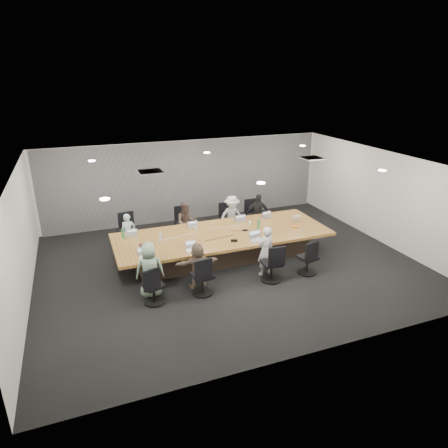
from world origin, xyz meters
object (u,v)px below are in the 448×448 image
object	(u,v)px
snack_packet	(295,227)
chair_0	(127,233)
chair_4	(154,288)
person_6	(266,251)
laptop_5	(191,250)
stapler	(234,241)
chair_1	(184,226)
chair_7	(307,260)
laptop_0	(131,234)
person_3	(258,214)
conference_table	(223,244)
bottle_green_left	(123,234)
person_5	(198,265)
mug_brown	(141,246)
bottle_green_right	(258,224)
bottle_clear	(160,237)
person_2	(232,216)
laptop_6	(257,240)
chair_6	(271,266)
person_1	(187,223)
laptop_4	(145,257)
laptop_3	(265,216)
person_4	(150,270)
chair_3	(253,218)
chair_2	(228,222)
person_0	(129,233)
laptop_1	(192,226)
chair_5	(202,279)
laptop_2	(239,220)
canvas_bag	(296,218)

from	to	relation	value
snack_packet	chair_0	bearing A→B (deg)	155.99
chair_4	person_6	world-z (taller)	person_6
laptop_5	stapler	world-z (taller)	stapler
chair_1	chair_7	world-z (taller)	chair_1
laptop_0	person_3	distance (m)	4.18
conference_table	chair_7	distance (m)	2.42
bottle_green_left	stapler	bearing A→B (deg)	-24.91
person_5	snack_packet	distance (m)	3.45
bottle_green_left	mug_brown	xyz separation A→B (m)	(0.34, -0.77, -0.08)
bottle_green_right	bottle_clear	distance (m)	2.83
chair_7	person_2	xyz separation A→B (m)	(-0.90, 3.05, 0.30)
chair_1	laptop_6	bearing A→B (deg)	118.04
bottle_green_right	laptop_6	bearing A→B (deg)	-118.74
chair_6	bottle_green_right	xyz separation A→B (m)	(0.42, 1.66, 0.47)
person_1	laptop_4	size ratio (longest dim) A/B	4.66
chair_0	stapler	bearing A→B (deg)	130.02
laptop_3	person_4	xyz separation A→B (m)	(-4.04, -2.15, -0.07)
person_6	bottle_green_right	xyz separation A→B (m)	(0.42, 1.31, 0.21)
chair_3	chair_4	world-z (taller)	chair_3
laptop_0	stapler	size ratio (longest dim) A/B	1.66
person_1	person_3	world-z (taller)	person_1
chair_0	snack_packet	size ratio (longest dim) A/B	5.40
chair_7	laptop_5	world-z (taller)	laptop_5
chair_4	mug_brown	distance (m)	1.59
conference_table	person_6	size ratio (longest dim) A/B	4.53
chair_7	snack_packet	xyz separation A→B (m)	(0.41, 1.37, 0.38)
chair_4	laptop_3	world-z (taller)	laptop_3
chair_1	chair_2	size ratio (longest dim) A/B	1.16
chair_6	stapler	xyz separation A→B (m)	(-0.60, 1.03, 0.37)
person_0	bottle_green_left	distance (m)	0.84
laptop_1	laptop_3	xyz separation A→B (m)	(2.39, 0.00, 0.00)
chair_1	stapler	bearing A→B (deg)	107.27
conference_table	bottle_green_right	size ratio (longest dim) A/B	22.35
person_0	laptop_1	xyz separation A→B (m)	(1.75, -0.55, 0.17)
chair_7	laptop_4	size ratio (longest dim) A/B	2.64
chair_5	person_1	distance (m)	3.10
chair_6	mug_brown	distance (m)	3.37
person_2	chair_5	bearing A→B (deg)	-124.56
person_3	laptop_3	xyz separation A→B (m)	(-0.00, -0.55, 0.09)
chair_5	laptop_3	xyz separation A→B (m)	(2.88, 2.50, 0.35)
chair_6	laptop_2	distance (m)	2.53
person_1	snack_packet	distance (m)	3.27
bottle_green_left	person_6	bearing A→B (deg)	-30.38
laptop_2	canvas_bag	xyz separation A→B (m)	(1.62, -0.66, 0.07)
chair_1	person_4	bearing A→B (deg)	61.49
chair_4	laptop_6	size ratio (longest dim) A/B	2.10
laptop_1	laptop_6	xyz separation A→B (m)	(1.34, -1.60, 0.00)
chair_3	laptop_3	world-z (taller)	chair_3
chair_2	chair_6	xyz separation A→B (m)	(-0.15, -3.40, 0.03)
chair_2	laptop_6	distance (m)	2.53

